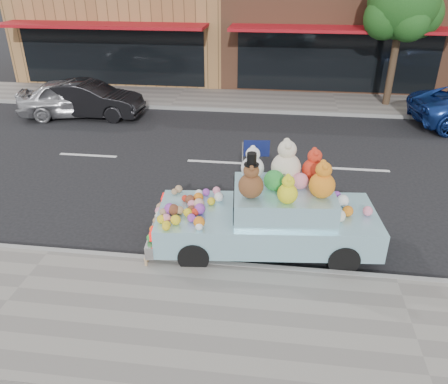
% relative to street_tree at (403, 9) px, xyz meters
% --- Properties ---
extents(ground, '(120.00, 120.00, 0.00)m').
position_rel_street_tree_xyz_m(ground, '(-2.03, -6.55, -3.69)').
color(ground, black).
rests_on(ground, ground).
extents(near_sidewalk, '(60.00, 3.00, 0.12)m').
position_rel_street_tree_xyz_m(near_sidewalk, '(-2.03, -13.05, -3.63)').
color(near_sidewalk, gray).
rests_on(near_sidewalk, ground).
extents(far_sidewalk, '(60.00, 3.00, 0.12)m').
position_rel_street_tree_xyz_m(far_sidewalk, '(-2.03, -0.05, -3.63)').
color(far_sidewalk, gray).
rests_on(far_sidewalk, ground).
extents(near_kerb, '(60.00, 0.12, 0.13)m').
position_rel_street_tree_xyz_m(near_kerb, '(-2.03, -11.55, -3.63)').
color(near_kerb, gray).
rests_on(near_kerb, ground).
extents(far_kerb, '(60.00, 0.12, 0.13)m').
position_rel_street_tree_xyz_m(far_kerb, '(-2.03, -1.55, -3.63)').
color(far_kerb, gray).
rests_on(far_kerb, ground).
extents(storefront_mid, '(10.00, 9.80, 7.30)m').
position_rel_street_tree_xyz_m(storefront_mid, '(-2.03, 5.42, -0.05)').
color(storefront_mid, brown).
rests_on(storefront_mid, ground).
extents(street_tree, '(3.00, 2.70, 5.22)m').
position_rel_street_tree_xyz_m(street_tree, '(0.00, 0.00, 0.00)').
color(street_tree, '#38281C').
rests_on(street_tree, ground).
extents(car_silver, '(4.44, 2.65, 1.41)m').
position_rel_street_tree_xyz_m(car_silver, '(-11.98, -2.84, -2.99)').
color(car_silver, '#ACACB1').
rests_on(car_silver, ground).
extents(car_dark, '(4.05, 1.42, 1.34)m').
position_rel_street_tree_xyz_m(car_dark, '(-11.49, -2.86, -3.03)').
color(car_dark, black).
rests_on(car_dark, ground).
extents(art_car, '(4.63, 2.17, 2.23)m').
position_rel_street_tree_xyz_m(art_car, '(-4.40, -10.72, -2.89)').
color(art_car, black).
rests_on(art_car, ground).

